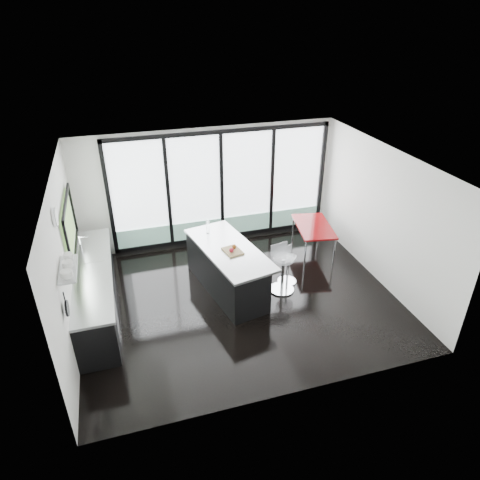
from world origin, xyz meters
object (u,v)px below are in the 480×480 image
object	(u,v)px
island	(226,269)
red_table	(313,239)
bar_stool_near	(283,274)
bar_stool_far	(288,269)

from	to	relation	value
island	red_table	distance (m)	2.45
bar_stool_near	bar_stool_far	distance (m)	0.34
bar_stool_far	red_table	distance (m)	1.40
island	bar_stool_near	world-z (taller)	island
bar_stool_near	red_table	bearing A→B (deg)	31.97
island	red_table	xyz separation A→B (m)	(2.31, 0.83, -0.12)
bar_stool_far	red_table	bearing A→B (deg)	34.85
island	red_table	world-z (taller)	island
island	bar_stool_near	bearing A→B (deg)	-19.65
bar_stool_far	red_table	xyz separation A→B (m)	(1.02, 0.96, 0.04)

